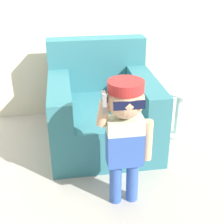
# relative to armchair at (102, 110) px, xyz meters

# --- Properties ---
(ground_plane) EXTENTS (10.00, 10.00, 0.00)m
(ground_plane) POSITION_rel_armchair_xyz_m (-0.21, -0.10, -0.31)
(ground_plane) COLOR #ADA89E
(armchair) EXTENTS (0.94, 1.02, 0.90)m
(armchair) POSITION_rel_armchair_xyz_m (0.00, 0.00, 0.00)
(armchair) COLOR teal
(armchair) RESTS_ON ground_plane
(person_child) EXTENTS (0.38, 0.28, 0.92)m
(person_child) POSITION_rel_armchair_xyz_m (0.04, -0.87, 0.30)
(person_child) COLOR #3356AD
(person_child) RESTS_ON ground_plane
(side_table) EXTENTS (0.34, 0.34, 0.49)m
(side_table) POSITION_rel_armchair_xyz_m (0.73, -0.04, -0.02)
(side_table) COLOR white
(side_table) RESTS_ON ground_plane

